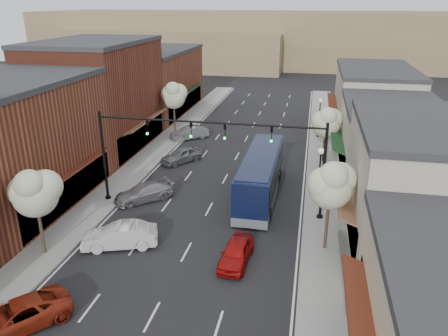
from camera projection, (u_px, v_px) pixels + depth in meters
The scene contains 28 objects.
ground at pixel (177, 270), 24.90m from camera, with size 160.00×160.00×0.00m, color black.
sidewalk_left at pixel (151, 155), 43.37m from camera, with size 2.80×73.00×0.15m, color gray.
sidewalk_right at pixel (324, 167), 40.22m from camera, with size 2.80×73.00×0.15m, color gray.
curb_left at pixel (165, 156), 43.11m from camera, with size 0.25×73.00×0.17m, color gray.
curb_right at pixel (308, 166), 40.49m from camera, with size 0.25×73.00×0.17m, color gray.
bldg_left_midnear at pixel (10, 145), 31.38m from camera, with size 10.14×14.10×9.40m.
bldg_left_midfar at pixel (99, 96), 43.92m from camera, with size 10.14×14.10×10.90m.
bldg_left_far at pixel (154, 82), 59.00m from camera, with size 10.14×18.10×8.40m.
bldg_right_midnear at pixel (421, 186), 26.42m from camera, with size 9.14×12.10×7.90m.
bldg_right_midfar at pixel (390, 140), 37.67m from camera, with size 9.14×12.10×6.40m.
bldg_right_far at pixel (372, 100), 50.29m from camera, with size 9.14×16.10×7.40m.
hill_far at pixel (288, 38), 105.07m from camera, with size 120.00×30.00×12.00m, color #7A6647.
hill_near at pixel (173, 49), 99.49m from camera, with size 50.00×20.00×8.00m, color #7A6647.
signal_mast_right at pixel (289, 155), 29.51m from camera, with size 8.22×0.46×7.00m.
signal_mast_left at pixel (133, 145), 31.61m from camera, with size 8.22×0.46×7.00m.
tree_right_near at pixel (331, 184), 25.35m from camera, with size 2.85×2.65×5.95m.
tree_right_far at pixel (327, 122), 40.15m from camera, with size 2.85×2.65×5.43m.
tree_left_near at pixel (35, 191), 24.88m from camera, with size 2.85×2.65×5.69m.
tree_left_far at pixel (174, 95), 48.52m from camera, with size 2.85×2.65×6.13m.
lamp_post_near at pixel (320, 167), 31.97m from camera, with size 0.44×0.44×4.44m.
lamp_post_far at pixel (320, 111), 47.97m from camera, with size 0.44×0.44×4.44m.
coach_bus at pixel (261, 175), 33.71m from camera, with size 2.61×11.40×3.48m.
red_hatchback at pixel (236, 252), 25.44m from camera, with size 1.58×3.92×1.34m, color #9C0C0B.
parked_car_a at pixel (17, 316), 20.31m from camera, with size 2.23×4.84×1.35m, color maroon.
parked_car_b at pixel (120, 236), 27.04m from camera, with size 1.61×4.62×1.52m, color silver.
parked_car_c at pixel (144, 193), 33.40m from camera, with size 1.85×4.56×1.32m, color gray.
parked_car_d at pixel (181, 155), 41.32m from camera, with size 1.70×4.22×1.44m, color slate.
parked_car_e at pixel (189, 133), 48.31m from camera, with size 1.49×4.29×1.41m, color gray.
Camera 1 is at (6.90, -20.18, 14.39)m, focal length 35.00 mm.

